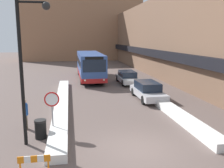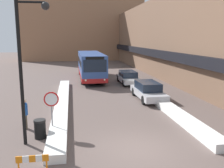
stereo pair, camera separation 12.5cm
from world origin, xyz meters
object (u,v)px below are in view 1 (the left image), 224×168
(city_bus, at_px, (90,65))
(parked_car_middle, at_px, (127,77))
(parked_car_front, at_px, (148,90))
(trash_bin, at_px, (41,129))
(pedestrian, at_px, (25,111))
(street_lamp, at_px, (27,58))
(stop_sign, at_px, (52,104))
(construction_barricade, at_px, (34,163))

(city_bus, height_order, parked_car_middle, city_bus)
(parked_car_front, xyz_separation_m, trash_bin, (-7.67, -6.83, -0.24))
(pedestrian, bearing_deg, street_lamp, -7.19)
(pedestrian, bearing_deg, city_bus, 140.10)
(parked_car_middle, height_order, street_lamp, street_lamp)
(city_bus, xyz_separation_m, parked_car_middle, (3.76, -3.77, -1.00))
(stop_sign, xyz_separation_m, trash_bin, (-0.56, -0.55, -1.12))
(stop_sign, distance_m, trash_bin, 1.37)
(stop_sign, bearing_deg, pedestrian, 148.36)
(parked_car_middle, bearing_deg, pedestrian, -124.41)
(parked_car_middle, xyz_separation_m, pedestrian, (-8.61, -12.57, 0.31))
(parked_car_front, height_order, stop_sign, stop_sign)
(city_bus, distance_m, pedestrian, 17.06)
(stop_sign, distance_m, pedestrian, 1.86)
(stop_sign, bearing_deg, city_bus, 79.04)
(parked_car_front, xyz_separation_m, construction_barricade, (-7.46, -10.69, -0.06))
(parked_car_middle, height_order, trash_bin, parked_car_middle)
(city_bus, relative_size, pedestrian, 6.78)
(parked_car_front, distance_m, parked_car_middle, 7.21)
(parked_car_front, xyz_separation_m, pedestrian, (-8.61, -5.36, 0.28))
(city_bus, bearing_deg, trash_bin, -102.36)
(street_lamp, distance_m, pedestrian, 3.75)
(city_bus, height_order, stop_sign, city_bus)
(parked_car_middle, distance_m, street_lamp, 17.04)
(construction_barricade, bearing_deg, trash_bin, 93.08)
(parked_car_front, bearing_deg, city_bus, 108.91)
(parked_car_front, distance_m, stop_sign, 9.53)
(construction_barricade, bearing_deg, parked_car_front, 55.08)
(street_lamp, height_order, pedestrian, street_lamp)
(trash_bin, xyz_separation_m, construction_barricade, (0.21, -3.85, 0.19))
(parked_car_front, distance_m, pedestrian, 10.14)
(street_lamp, height_order, construction_barricade, street_lamp)
(street_lamp, relative_size, trash_bin, 6.91)
(parked_car_middle, distance_m, pedestrian, 15.24)
(trash_bin, bearing_deg, city_bus, 77.64)
(parked_car_front, relative_size, trash_bin, 5.14)
(parked_car_middle, relative_size, construction_barricade, 4.38)
(city_bus, relative_size, parked_car_front, 2.32)
(parked_car_middle, height_order, pedestrian, pedestrian)
(city_bus, xyz_separation_m, trash_bin, (-3.90, -17.82, -1.22))
(parked_car_front, distance_m, street_lamp, 11.43)
(stop_sign, distance_m, construction_barricade, 4.51)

